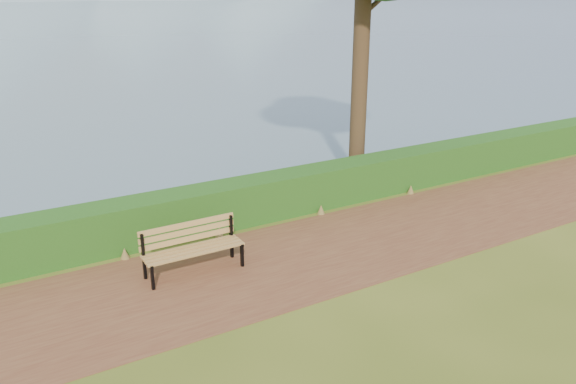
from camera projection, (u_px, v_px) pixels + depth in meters
ground at (311, 262)px, 11.33m from camera, size 140.00×140.00×0.00m
path at (303, 256)px, 11.57m from camera, size 40.00×3.40×0.01m
hedge at (252, 200)px, 13.27m from camera, size 32.00×0.85×1.00m
bench at (192, 244)px, 10.79m from camera, size 1.94×0.58×0.97m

